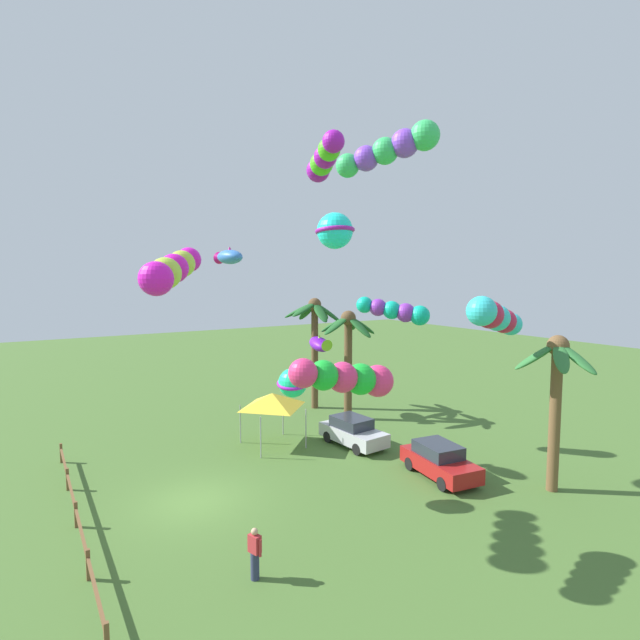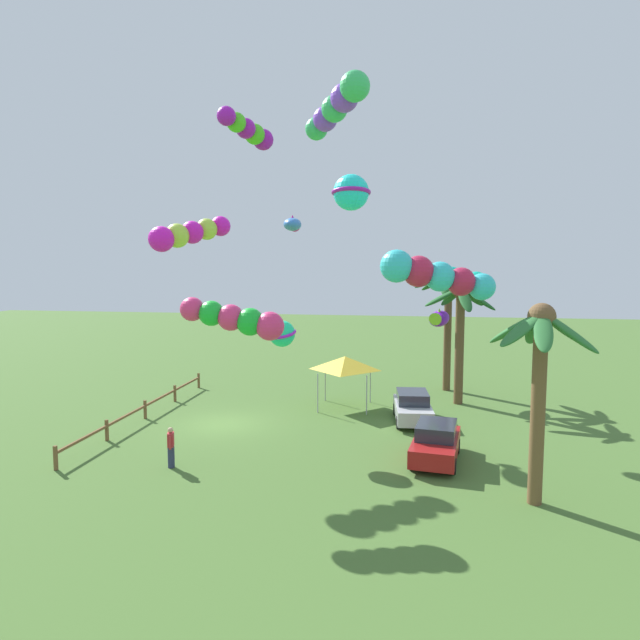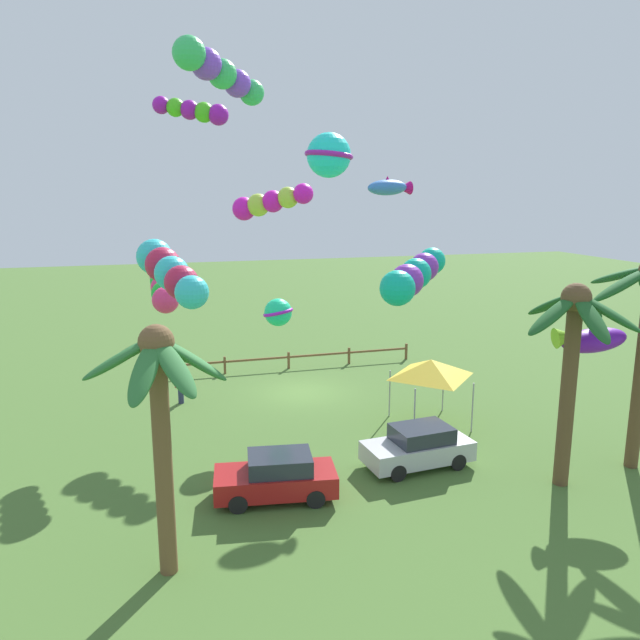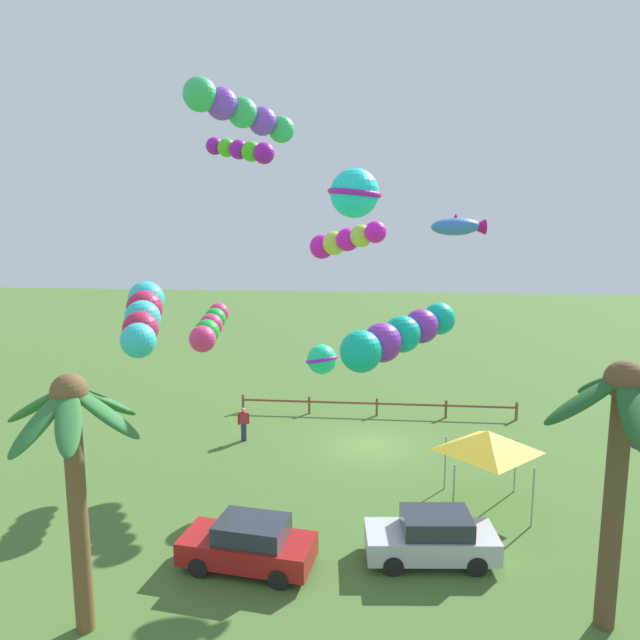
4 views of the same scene
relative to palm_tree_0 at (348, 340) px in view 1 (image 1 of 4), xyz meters
The scene contains 19 objects.
ground_plane 14.21m from the palm_tree_0, 62.60° to the right, with size 120.00×120.00×0.00m, color #476B2D.
palm_tree_0 is the anchor object (origin of this frame).
palm_tree_1 13.14m from the palm_tree_0, ahead, with size 3.61×3.40×6.62m.
palm_tree_2 3.43m from the palm_tree_0, behind, with size 4.13×4.10×7.58m.
rail_fence 17.65m from the palm_tree_0, 70.07° to the right, with size 14.45×0.12×0.95m.
parked_car_0 10.60m from the palm_tree_0, ahead, with size 4.10×2.23×1.51m.
parked_car_1 6.50m from the palm_tree_0, 32.10° to the right, with size 4.04×2.05×1.51m.
spectator_0 17.37m from the palm_tree_0, 44.60° to the right, with size 0.53×0.34×1.59m.
festival_tent 7.04m from the palm_tree_0, 73.00° to the right, with size 2.86×2.86×2.85m.
kite_tube_0 14.72m from the palm_tree_0, 27.97° to the right, with size 3.27×2.75×1.82m.
kite_tube_1 15.48m from the palm_tree_0, 35.31° to the right, with size 1.07×3.80×1.53m.
kite_ball_2 10.50m from the palm_tree_0, 39.29° to the right, with size 1.88×1.87×1.60m.
kite_ball_3 11.57m from the palm_tree_0, 46.15° to the right, with size 1.80×1.80×1.17m.
kite_tube_4 5.85m from the palm_tree_0, ahead, with size 3.01×2.97×1.47m.
kite_fish_5 10.60m from the palm_tree_0, 72.25° to the right, with size 2.13×1.11×0.85m.
kite_fish_6 1.95m from the palm_tree_0, 144.48° to the right, with size 2.78×1.62×1.18m.
kite_tube_7 16.20m from the palm_tree_0, 38.46° to the right, with size 2.84×1.50×1.12m.
kite_tube_8 12.94m from the palm_tree_0, ahead, with size 1.90×3.88×1.71m.
kite_tube_9 15.42m from the palm_tree_0, 59.95° to the right, with size 3.55×2.88×1.76m.
Camera 1 is at (18.58, -5.62, 9.03)m, focal length 27.22 mm.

